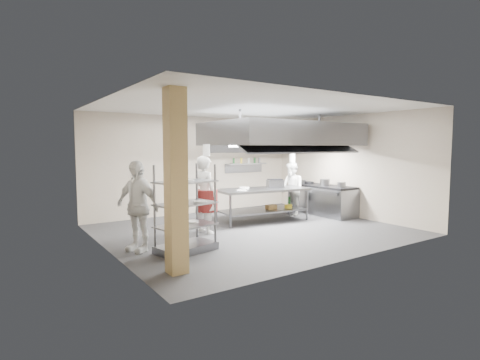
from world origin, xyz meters
TOP-DOWN VIEW (x-y plane):
  - floor at (0.00, 0.00)m, footprint 7.00×7.00m
  - ceiling at (0.00, 0.00)m, footprint 7.00×7.00m
  - wall_back at (0.00, 3.00)m, footprint 7.00×0.00m
  - wall_left at (-3.50, 0.00)m, footprint 0.00×6.00m
  - wall_right at (3.50, 0.00)m, footprint 0.00×6.00m
  - column at (-2.90, -1.90)m, footprint 0.30×0.30m
  - exhaust_hood at (1.30, 0.40)m, footprint 4.00×2.50m
  - hood_strip_a at (0.40, 0.40)m, footprint 1.60×0.12m
  - hood_strip_b at (2.20, 0.40)m, footprint 1.60×0.12m
  - wall_shelf at (1.80, 2.84)m, footprint 1.50×0.28m
  - island at (0.91, 0.78)m, footprint 2.68×1.37m
  - island_worktop at (0.91, 0.78)m, footprint 2.68×1.37m
  - island_undershelf at (0.91, 0.78)m, footprint 2.47×1.24m
  - pass_rack at (-2.23, -0.85)m, footprint 1.26×0.90m
  - cooking_range at (3.08, 0.50)m, footprint 0.80×2.00m
  - range_top at (3.08, 0.50)m, footprint 0.78×1.96m
  - chef_head at (-1.13, 0.38)m, footprint 0.57×0.75m
  - chef_line at (2.21, 1.00)m, footprint 0.69×0.84m
  - chef_plating at (-3.00, -0.27)m, footprint 0.85×1.14m
  - griddle at (1.38, 0.80)m, footprint 0.55×0.50m
  - wicker_basket at (1.15, 0.68)m, footprint 0.29×0.20m
  - stockpot at (3.01, 0.42)m, footprint 0.29×0.29m
  - plate_stack at (-2.23, -0.85)m, footprint 0.28×0.28m

SIDE VIEW (x-z plane):
  - floor at x=0.00m, z-range 0.00..0.00m
  - island_undershelf at x=0.91m, z-range 0.28..0.32m
  - wicker_basket at x=1.15m, z-range 0.32..0.44m
  - cooking_range at x=3.08m, z-range 0.00..0.84m
  - island at x=0.91m, z-range 0.00..0.91m
  - plate_stack at x=-2.23m, z-range 0.53..0.58m
  - chef_line at x=2.21m, z-range 0.00..1.61m
  - pass_rack at x=-2.23m, z-range 0.00..1.72m
  - range_top at x=3.08m, z-range 0.84..0.90m
  - island_worktop at x=0.91m, z-range 0.85..0.91m
  - chef_plating at x=-3.00m, z-range 0.00..1.80m
  - chef_head at x=-1.13m, z-range 0.00..1.85m
  - stockpot at x=3.01m, z-range 0.90..1.10m
  - griddle at x=1.38m, z-range 0.91..1.13m
  - wall_back at x=0.00m, z-range -2.00..5.00m
  - wall_left at x=-3.50m, z-range -1.50..4.50m
  - wall_right at x=3.50m, z-range -1.50..4.50m
  - column at x=-2.90m, z-range 0.00..3.00m
  - wall_shelf at x=1.80m, z-range 1.48..1.52m
  - hood_strip_a at x=0.40m, z-range 2.06..2.10m
  - hood_strip_b at x=2.20m, z-range 2.06..2.10m
  - exhaust_hood at x=1.30m, z-range 2.10..2.70m
  - ceiling at x=0.00m, z-range 3.00..3.00m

